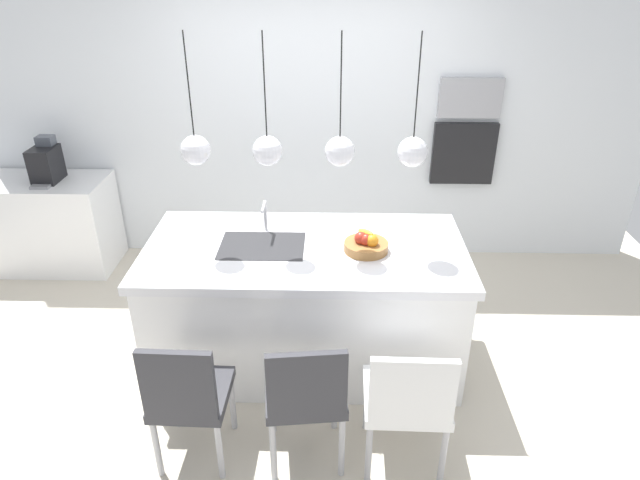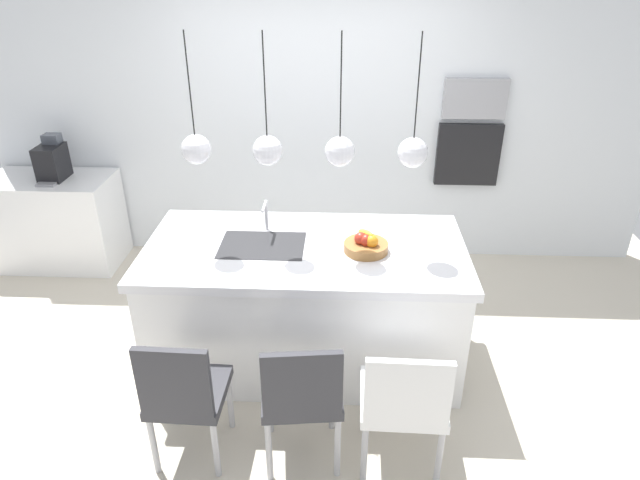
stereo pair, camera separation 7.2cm
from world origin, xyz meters
The scene contains 17 objects.
floor centered at (0.00, 0.00, 0.00)m, with size 6.60×6.60×0.00m, color beige.
back_wall centered at (0.00, 1.65, 1.30)m, with size 6.00×0.10×2.60m, color white.
kitchen_island centered at (0.00, 0.00, 0.45)m, with size 2.13×1.07×0.90m.
sink_basin centered at (-0.28, 0.00, 0.90)m, with size 0.56×0.40×0.02m, color #2D2D30.
faucet centered at (-0.28, 0.21, 1.05)m, with size 0.02×0.17×0.22m.
fruit_bowl centered at (0.40, -0.05, 0.95)m, with size 0.29×0.29×0.16m.
side_counter centered at (-2.40, 1.28, 0.42)m, with size 1.10×0.60×0.84m, color white.
coffee_machine centered at (-2.31, 1.28, 1.00)m, with size 0.20×0.35×0.38m.
microwave centered at (1.35, 1.58, 1.52)m, with size 0.54×0.08×0.34m, color #9E9EA3.
oven centered at (1.35, 1.58, 1.02)m, with size 0.56×0.08×0.56m, color black.
chair_near centered at (-0.60, -0.96, 0.49)m, with size 0.42×0.44×0.89m.
chair_middle centered at (0.05, -0.96, 0.51)m, with size 0.48×0.46×0.89m.
chair_far centered at (0.60, -0.96, 0.49)m, with size 0.47×0.45×0.87m.
pendant_light_left centered at (-0.66, 0.00, 1.56)m, with size 0.18×0.18×0.78m.
pendant_light_center_left centered at (-0.22, 0.00, 1.56)m, with size 0.18×0.18×0.78m.
pendant_light_center_right centered at (0.22, 0.00, 1.56)m, with size 0.18×0.18×0.78m.
pendant_light_right centered at (0.66, 0.00, 1.56)m, with size 0.18×0.18×0.78m.
Camera 1 is at (0.18, -3.24, 2.65)m, focal length 31.20 mm.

